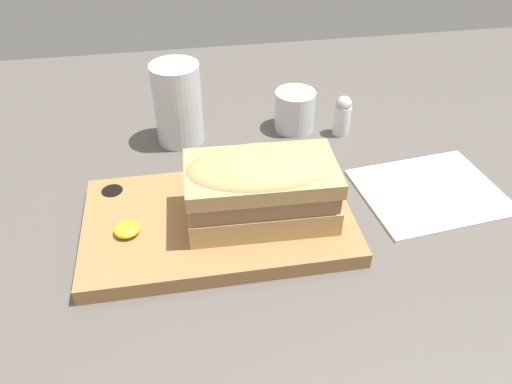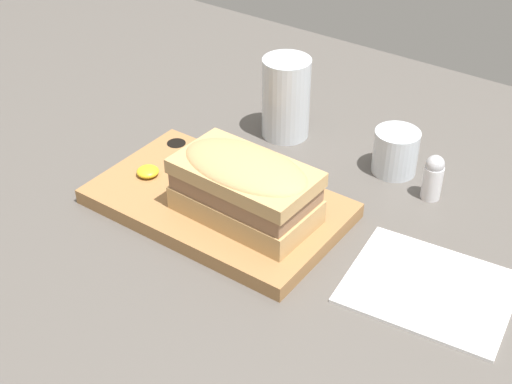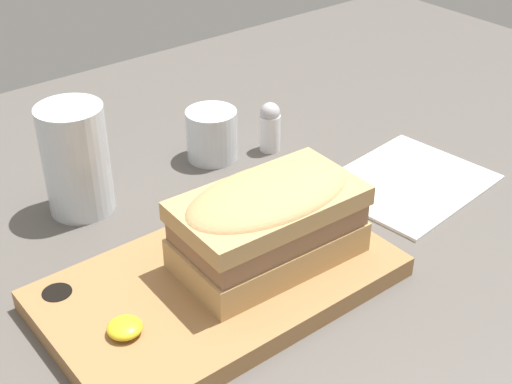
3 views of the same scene
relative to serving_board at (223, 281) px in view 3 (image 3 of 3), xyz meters
The scene contains 8 objects.
dining_table 4.44cm from the serving_board, 95.84° to the left, with size 166.93×103.65×2.00cm.
serving_board is the anchor object (origin of this frame).
sandwich 7.26cm from the serving_board, 11.68° to the right, with size 17.43×10.05×8.35cm.
mustard_dollop 11.19cm from the serving_board, behind, with size 2.96×2.96×1.18cm.
water_glass 21.54cm from the serving_board, 100.51° to the left, with size 7.06×7.06×12.14cm.
wine_glass 25.41cm from the serving_board, 56.77° to the left, with size 6.20×6.20×6.22cm.
napkin 27.98cm from the serving_board, ahead, with size 19.44×16.51×0.40cm.
salt_shaker 27.68cm from the serving_board, 41.57° to the left, with size 2.57×2.57×6.38cm.
Camera 3 is at (-29.14, -46.19, 45.12)cm, focal length 50.00 mm.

